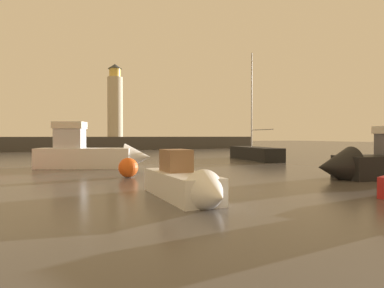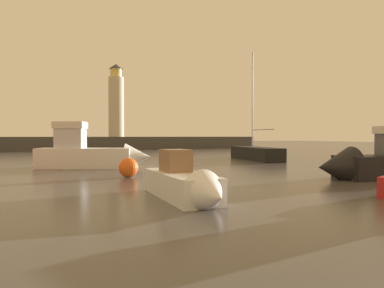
{
  "view_description": "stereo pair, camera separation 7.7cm",
  "coord_description": "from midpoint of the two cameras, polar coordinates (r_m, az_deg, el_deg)",
  "views": [
    {
      "loc": [
        -5.7,
        -0.52,
        2.26
      ],
      "look_at": [
        1.36,
        15.68,
        1.86
      ],
      "focal_mm": 32.78,
      "sensor_mm": 36.0,
      "label": 1
    },
    {
      "loc": [
        -5.63,
        -0.55,
        2.26
      ],
      "look_at": [
        1.36,
        15.68,
        1.86
      ],
      "focal_mm": 32.78,
      "sensor_mm": 36.0,
      "label": 2
    }
  ],
  "objects": [
    {
      "name": "lighthouse",
      "position": [
        60.53,
        -12.45,
        6.63
      ],
      "size": [
        2.54,
        2.54,
        12.2
      ],
      "color": "beige",
      "rests_on": "breakwater"
    },
    {
      "name": "mooring_buoy",
      "position": [
        19.42,
        -10.44,
        -3.8
      ],
      "size": [
        1.07,
        1.07,
        1.07
      ],
      "primitive_type": "sphere",
      "color": "#EA5919",
      "rests_on": "ground_plane"
    },
    {
      "name": "motorboat_2",
      "position": [
        25.82,
        -15.82,
        -1.5
      ],
      "size": [
        8.08,
        4.76,
        3.45
      ],
      "color": "white",
      "rests_on": "ground_plane"
    },
    {
      "name": "breakwater",
      "position": [
        59.41,
        -18.07,
        0.09
      ],
      "size": [
        62.05,
        6.41,
        2.13
      ],
      "primitive_type": "cube",
      "color": "#423F3D",
      "rests_on": "ground_plane"
    },
    {
      "name": "motorboat_0",
      "position": [
        12.3,
        -0.89,
        -6.63
      ],
      "size": [
        1.54,
        5.59,
        1.96
      ],
      "color": "white",
      "rests_on": "ground_plane"
    },
    {
      "name": "ground_plane",
      "position": [
        30.45,
        -12.78,
        -2.98
      ],
      "size": [
        220.0,
        220.0,
        0.0
      ],
      "primitive_type": "plane",
      "color": "#4C4742"
    },
    {
      "name": "sailboat_moored",
      "position": [
        33.65,
        10.14,
        -1.47
      ],
      "size": [
        3.16,
        8.16,
        10.27
      ],
      "color": "black",
      "rests_on": "ground_plane"
    },
    {
      "name": "motorboat_3",
      "position": [
        21.06,
        27.66,
        -2.59
      ],
      "size": [
        7.52,
        3.22,
        3.17
      ],
      "color": "black",
      "rests_on": "ground_plane"
    }
  ]
}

